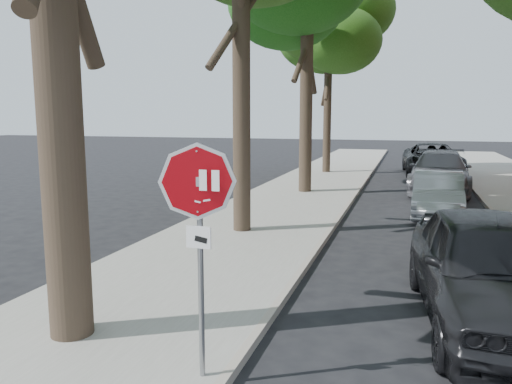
# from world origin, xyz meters

# --- Properties ---
(sidewalk_left) EXTENTS (4.00, 55.00, 0.12)m
(sidewalk_left) POSITION_xyz_m (-2.50, 12.00, 0.06)
(sidewalk_left) COLOR gray
(sidewalk_left) RESTS_ON ground
(curb_left) EXTENTS (0.12, 55.00, 0.13)m
(curb_left) POSITION_xyz_m (-0.45, 12.00, 0.07)
(curb_left) COLOR #9E9384
(curb_left) RESTS_ON ground
(curb_right) EXTENTS (0.12, 55.00, 0.13)m
(curb_right) POSITION_xyz_m (3.95, 12.00, 0.07)
(curb_right) COLOR #9E9384
(curb_right) RESTS_ON ground
(stop_sign) EXTENTS (0.76, 0.34, 2.61)m
(stop_sign) POSITION_xyz_m (-0.70, -0.03, 1.95)
(stop_sign) COLOR gray
(stop_sign) RESTS_ON sidewalk_left
(tree_far) EXTENTS (5.29, 4.91, 9.33)m
(tree_far) POSITION_xyz_m (-2.72, 21.11, 7.21)
(tree_far) COLOR black
(tree_far) RESTS_ON sidewalk_left
(car_a) EXTENTS (2.40, 5.01, 1.65)m
(car_a) POSITION_xyz_m (2.60, 2.78, 0.83)
(car_a) COLOR black
(car_a) RESTS_ON ground
(car_b) EXTENTS (1.54, 4.06, 1.32)m
(car_b) POSITION_xyz_m (2.29, 11.03, 0.66)
(car_b) COLOR #A3A6AB
(car_b) RESTS_ON ground
(car_c) EXTENTS (2.58, 5.67, 1.61)m
(car_c) POSITION_xyz_m (2.60, 16.11, 0.80)
(car_c) COLOR #58575D
(car_c) RESTS_ON ground
(car_d) EXTENTS (3.03, 5.98, 1.62)m
(car_d) POSITION_xyz_m (2.55, 22.10, 0.81)
(car_d) COLOR black
(car_d) RESTS_ON ground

